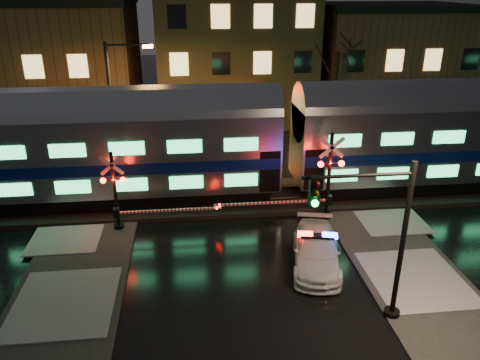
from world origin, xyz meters
The scene contains 12 objects.
ground centered at (0.00, 0.00, 0.00)m, with size 120.00×120.00×0.00m, color black.
ballast centered at (0.00, 5.00, 0.12)m, with size 90.00×4.20×0.24m, color black.
sidewalk_right centered at (6.50, -6.00, 0.06)m, with size 4.00×20.00×0.12m, color #2D2D2D.
building_left centered at (-13.00, 22.00, 4.50)m, with size 14.00×10.00×9.00m, color #542E20.
building_mid centered at (2.00, 22.50, 5.75)m, with size 12.00×11.00×11.50m, color brown.
building_right centered at (15.00, 22.00, 4.25)m, with size 12.00×10.00×8.50m, color #542E20.
train centered at (3.02, 5.00, 3.38)m, with size 51.00×3.12×5.92m.
police_car centered at (3.00, -1.44, 0.65)m, with size 2.71×4.73×1.45m.
crossing_signal_right centered at (4.17, 2.31, 1.80)m, with size 6.12×0.67×4.33m.
crossing_signal_left centered at (-4.92, 2.30, 1.57)m, with size 5.38×0.64×3.81m.
traffic_light centered at (3.85, -4.92, 3.03)m, with size 3.68×0.68×5.70m.
streetlight centered at (-5.83, 9.00, 4.45)m, with size 2.58×0.27×7.71m.
Camera 1 is at (-1.82, -17.14, 10.55)m, focal length 35.00 mm.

